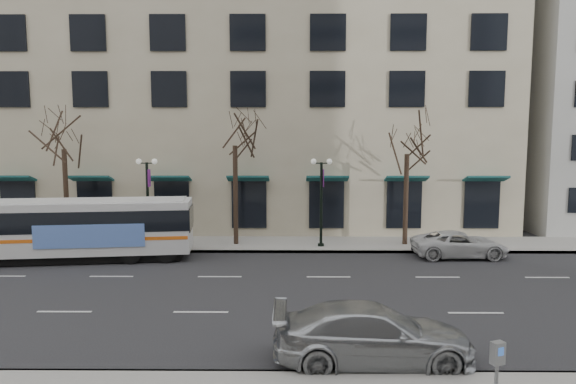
{
  "coord_description": "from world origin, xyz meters",
  "views": [
    {
      "loc": [
        3.33,
        -19.22,
        6.21
      ],
      "look_at": [
        3.15,
        1.59,
        4.0
      ],
      "focal_mm": 30.0,
      "sensor_mm": 36.0,
      "label": 1
    }
  ],
  "objects_px": {
    "tree_far_mid": "(235,129)",
    "white_pickup": "(459,244)",
    "lamp_post_right": "(321,198)",
    "silver_car": "(373,334)",
    "tree_far_right": "(407,137)",
    "lamp_post_left": "(148,198)",
    "pay_station": "(497,358)",
    "city_bus": "(79,227)",
    "tree_far_left": "(63,133)"
  },
  "relations": [
    {
      "from": "tree_far_mid",
      "to": "white_pickup",
      "type": "bearing_deg",
      "value": -11.92
    },
    {
      "from": "lamp_post_right",
      "to": "silver_car",
      "type": "xyz_separation_m",
      "value": [
        0.59,
        -14.4,
        -2.13
      ]
    },
    {
      "from": "tree_far_right",
      "to": "lamp_post_left",
      "type": "relative_size",
      "value": 1.55
    },
    {
      "from": "white_pickup",
      "to": "pay_station",
      "type": "xyz_separation_m",
      "value": [
        -4.19,
        -14.63,
        0.47
      ]
    },
    {
      "from": "city_bus",
      "to": "lamp_post_left",
      "type": "bearing_deg",
      "value": 38.18
    },
    {
      "from": "tree_far_left",
      "to": "silver_car",
      "type": "distance_m",
      "value": 22.42
    },
    {
      "from": "tree_far_left",
      "to": "tree_far_mid",
      "type": "distance_m",
      "value": 10.0
    },
    {
      "from": "tree_far_right",
      "to": "white_pickup",
      "type": "distance_m",
      "value": 6.7
    },
    {
      "from": "tree_far_mid",
      "to": "silver_car",
      "type": "xyz_separation_m",
      "value": [
        5.59,
        -15.0,
        -6.09
      ]
    },
    {
      "from": "city_bus",
      "to": "white_pickup",
      "type": "height_order",
      "value": "city_bus"
    },
    {
      "from": "tree_far_right",
      "to": "city_bus",
      "type": "height_order",
      "value": "tree_far_right"
    },
    {
      "from": "silver_car",
      "to": "city_bus",
      "type": "bearing_deg",
      "value": 48.96
    },
    {
      "from": "tree_far_right",
      "to": "lamp_post_left",
      "type": "distance_m",
      "value": 15.4
    },
    {
      "from": "tree_far_right",
      "to": "city_bus",
      "type": "relative_size",
      "value": 0.67
    },
    {
      "from": "silver_car",
      "to": "lamp_post_left",
      "type": "bearing_deg",
      "value": 36.05
    },
    {
      "from": "white_pickup",
      "to": "pay_station",
      "type": "height_order",
      "value": "pay_station"
    },
    {
      "from": "city_bus",
      "to": "silver_car",
      "type": "relative_size",
      "value": 2.13
    },
    {
      "from": "tree_far_left",
      "to": "pay_station",
      "type": "height_order",
      "value": "tree_far_left"
    },
    {
      "from": "lamp_post_left",
      "to": "silver_car",
      "type": "height_order",
      "value": "lamp_post_left"
    },
    {
      "from": "white_pickup",
      "to": "pay_station",
      "type": "bearing_deg",
      "value": 162.48
    },
    {
      "from": "lamp_post_right",
      "to": "silver_car",
      "type": "bearing_deg",
      "value": -87.67
    },
    {
      "from": "tree_far_mid",
      "to": "pay_station",
      "type": "distance_m",
      "value": 19.9
    },
    {
      "from": "tree_far_mid",
      "to": "silver_car",
      "type": "bearing_deg",
      "value": -69.55
    },
    {
      "from": "tree_far_right",
      "to": "silver_car",
      "type": "distance_m",
      "value": 16.61
    },
    {
      "from": "tree_far_left",
      "to": "tree_far_right",
      "type": "xyz_separation_m",
      "value": [
        20.0,
        0.0,
        -0.28
      ]
    },
    {
      "from": "tree_far_mid",
      "to": "silver_car",
      "type": "distance_m",
      "value": 17.13
    },
    {
      "from": "tree_far_mid",
      "to": "white_pickup",
      "type": "relative_size",
      "value": 1.71
    },
    {
      "from": "tree_far_left",
      "to": "tree_far_mid",
      "type": "bearing_deg",
      "value": 0.0
    },
    {
      "from": "tree_far_left",
      "to": "white_pickup",
      "type": "xyz_separation_m",
      "value": [
        22.32,
        -2.6,
        -6.0
      ]
    },
    {
      "from": "lamp_post_left",
      "to": "city_bus",
      "type": "bearing_deg",
      "value": -134.49
    },
    {
      "from": "tree_far_mid",
      "to": "lamp_post_right",
      "type": "xyz_separation_m",
      "value": [
        5.01,
        -0.6,
        -3.96
      ]
    },
    {
      "from": "lamp_post_right",
      "to": "city_bus",
      "type": "relative_size",
      "value": 0.44
    },
    {
      "from": "lamp_post_left",
      "to": "lamp_post_right",
      "type": "distance_m",
      "value": 10.0
    },
    {
      "from": "silver_car",
      "to": "white_pickup",
      "type": "height_order",
      "value": "silver_car"
    },
    {
      "from": "tree_far_right",
      "to": "pay_station",
      "type": "distance_m",
      "value": 18.11
    },
    {
      "from": "lamp_post_right",
      "to": "lamp_post_left",
      "type": "bearing_deg",
      "value": 180.0
    },
    {
      "from": "tree_far_mid",
      "to": "tree_far_right",
      "type": "bearing_deg",
      "value": -0.0
    },
    {
      "from": "tree_far_left",
      "to": "lamp_post_left",
      "type": "bearing_deg",
      "value": -6.83
    },
    {
      "from": "tree_far_right",
      "to": "lamp_post_right",
      "type": "distance_m",
      "value": 6.11
    },
    {
      "from": "white_pickup",
      "to": "pay_station",
      "type": "distance_m",
      "value": 15.23
    },
    {
      "from": "tree_far_left",
      "to": "tree_far_right",
      "type": "distance_m",
      "value": 20.0
    },
    {
      "from": "tree_far_mid",
      "to": "pay_station",
      "type": "bearing_deg",
      "value": -64.74
    },
    {
      "from": "tree_far_left",
      "to": "city_bus",
      "type": "relative_size",
      "value": 0.7
    },
    {
      "from": "lamp_post_left",
      "to": "city_bus",
      "type": "height_order",
      "value": "lamp_post_left"
    },
    {
      "from": "tree_far_left",
      "to": "lamp_post_right",
      "type": "xyz_separation_m",
      "value": [
        15.01,
        -0.6,
        -3.75
      ]
    },
    {
      "from": "white_pickup",
      "to": "lamp_post_right",
      "type": "bearing_deg",
      "value": 73.15
    },
    {
      "from": "tree_far_mid",
      "to": "city_bus",
      "type": "height_order",
      "value": "tree_far_mid"
    },
    {
      "from": "tree_far_right",
      "to": "lamp_post_left",
      "type": "height_order",
      "value": "tree_far_right"
    },
    {
      "from": "tree_far_mid",
      "to": "lamp_post_left",
      "type": "relative_size",
      "value": 1.64
    },
    {
      "from": "lamp_post_left",
      "to": "tree_far_mid",
      "type": "bearing_deg",
      "value": 6.85
    }
  ]
}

